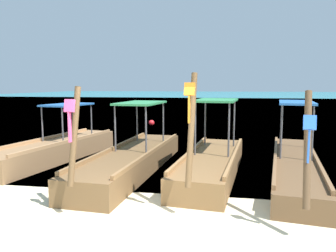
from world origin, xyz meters
TOP-DOWN VIEW (x-y plane):
  - ground at (0.00, 0.00)m, footprint 120.00×120.00m
  - sea_water at (0.00, 62.21)m, footprint 120.00×120.00m
  - longtail_boat_yellow_ribbon at (-3.98, 5.02)m, footprint 2.18×6.16m
  - longtail_boat_pink_ribbon at (-1.04, 4.10)m, footprint 1.83×6.79m
  - longtail_boat_orange_ribbon at (1.29, 4.06)m, footprint 1.95×5.90m
  - longtail_boat_blue_ribbon at (3.58, 4.32)m, footprint 2.20×7.46m
  - mooring_buoy_near at (-2.82, 14.73)m, footprint 0.36×0.36m

SIDE VIEW (x-z plane):
  - ground at x=0.00m, z-range 0.00..0.00m
  - sea_water at x=0.00m, z-range 0.00..0.00m
  - mooring_buoy_near at x=-2.82m, z-range 0.00..0.37m
  - longtail_boat_blue_ribbon at x=3.58m, z-range -0.90..1.55m
  - longtail_boat_orange_ribbon at x=1.29m, z-range -1.03..1.75m
  - longtail_boat_pink_ribbon at x=-1.04m, z-range -0.90..1.62m
  - longtail_boat_yellow_ribbon at x=-3.98m, z-range -0.83..1.59m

